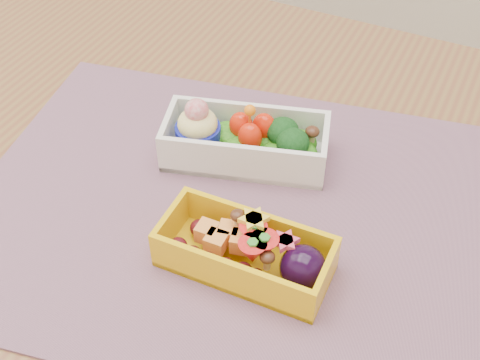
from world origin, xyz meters
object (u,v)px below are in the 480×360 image
at_px(bento_white, 245,141).
at_px(bento_yellow, 249,252).
at_px(placemat, 231,209).
at_px(table, 262,283).

height_order(bento_white, bento_yellow, bento_white).
bearing_deg(placemat, table, 4.41).
xyz_separation_m(table, bento_white, (-0.06, 0.07, 0.12)).
bearing_deg(bento_white, placemat, -90.84).
bearing_deg(table, bento_white, 128.14).
height_order(placemat, bento_yellow, bento_yellow).
bearing_deg(bento_yellow, bento_white, 115.34).
height_order(table, placemat, placemat).
distance_m(placemat, bento_white, 0.08).
distance_m(table, placemat, 0.11).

